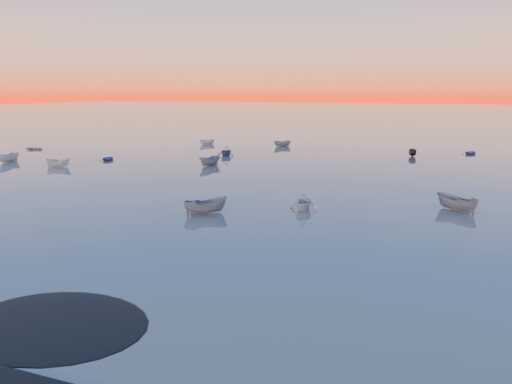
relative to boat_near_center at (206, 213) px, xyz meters
The scene contains 5 objects.
ground 76.29m from the boat_near_center, 84.99° to the left, with size 600.00×600.00×0.00m, color #6B6159.
mud_lobes 25.87m from the boat_near_center, 75.08° to the right, with size 140.00×6.00×0.07m, color black, non-canonical shape.
moored_fleet 29.75m from the boat_near_center, 77.07° to the left, with size 124.00×58.00×1.20m, color silver, non-canonical shape.
boat_near_center is the anchor object (origin of this frame).
boat_near_right 9.60m from the boat_near_center, 30.75° to the left, with size 3.67×1.65×1.28m, color silver.
Camera 1 is at (14.25, -17.11, 11.59)m, focal length 35.00 mm.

